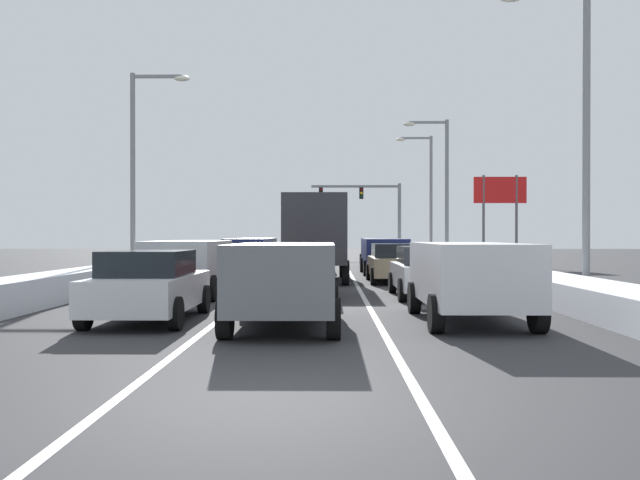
{
  "coord_description": "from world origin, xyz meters",
  "views": [
    {
      "loc": [
        0.67,
        -7.55,
        1.83
      ],
      "look_at": [
        0.21,
        29.22,
        1.59
      ],
      "focal_mm": 39.94,
      "sensor_mm": 36.0,
      "label": 1
    }
  ],
  "objects_px": {
    "roadside_sign_right": "(500,199)",
    "sedan_maroon_center_lane_second": "(300,272)",
    "sedan_green_center_lane_fifth": "(315,253)",
    "street_lamp_left_mid": "(140,156)",
    "sedan_tan_right_lane_third": "(394,263)",
    "suv_navy_left_lane_fourth": "(248,252)",
    "suv_black_right_lane_fifth": "(380,250)",
    "sedan_tan_left_lane_third": "(220,263)",
    "suv_black_left_lane_fifth": "(257,249)",
    "sedan_white_left_lane_nearest": "(149,285)",
    "sedan_silver_right_lane_second": "(427,271)",
    "suv_navy_right_lane_fourth": "(384,253)",
    "street_lamp_right_mid": "(441,179)",
    "suv_white_right_lane_nearest": "(469,274)",
    "suv_gray_center_lane_nearest": "(285,276)",
    "box_truck_center_lane_third": "(316,234)",
    "sedan_red_center_lane_fourth": "(313,256)",
    "suv_silver_left_lane_second": "(189,263)",
    "street_lamp_right_far": "(426,187)",
    "street_lamp_right_near": "(575,115)",
    "traffic_light_gantry": "(372,204)"
  },
  "relations": [
    {
      "from": "sedan_white_left_lane_nearest",
      "to": "traffic_light_gantry",
      "type": "height_order",
      "value": "traffic_light_gantry"
    },
    {
      "from": "roadside_sign_right",
      "to": "suv_gray_center_lane_nearest",
      "type": "bearing_deg",
      "value": -111.12
    },
    {
      "from": "suv_silver_left_lane_second",
      "to": "street_lamp_right_far",
      "type": "distance_m",
      "value": 33.0
    },
    {
      "from": "suv_black_left_lane_fifth",
      "to": "street_lamp_right_far",
      "type": "bearing_deg",
      "value": 40.13
    },
    {
      "from": "suv_white_right_lane_nearest",
      "to": "sedan_white_left_lane_nearest",
      "type": "bearing_deg",
      "value": 178.96
    },
    {
      "from": "sedan_maroon_center_lane_second",
      "to": "street_lamp_right_far",
      "type": "bearing_deg",
      "value": 75.64
    },
    {
      "from": "suv_gray_center_lane_nearest",
      "to": "sedan_tan_left_lane_third",
      "type": "relative_size",
      "value": 1.09
    },
    {
      "from": "sedan_silver_right_lane_second",
      "to": "suv_silver_left_lane_second",
      "type": "xyz_separation_m",
      "value": [
        -7.12,
        0.17,
        0.25
      ]
    },
    {
      "from": "suv_white_right_lane_nearest",
      "to": "suv_gray_center_lane_nearest",
      "type": "bearing_deg",
      "value": -167.44
    },
    {
      "from": "suv_white_right_lane_nearest",
      "to": "suv_navy_right_lane_fourth",
      "type": "height_order",
      "value": "same"
    },
    {
      "from": "suv_black_right_lane_fifth",
      "to": "suv_navy_left_lane_fourth",
      "type": "distance_m",
      "value": 8.79
    },
    {
      "from": "sedan_white_left_lane_nearest",
      "to": "roadside_sign_right",
      "type": "distance_m",
      "value": 31.85
    },
    {
      "from": "suv_navy_right_lane_fourth",
      "to": "suv_silver_left_lane_second",
      "type": "xyz_separation_m",
      "value": [
        -6.85,
        -12.55,
        0.0
      ]
    },
    {
      "from": "suv_white_right_lane_nearest",
      "to": "sedan_maroon_center_lane_second",
      "type": "bearing_deg",
      "value": 123.27
    },
    {
      "from": "sedan_silver_right_lane_second",
      "to": "suv_black_right_lane_fifth",
      "type": "distance_m",
      "value": 19.43
    },
    {
      "from": "sedan_tan_right_lane_third",
      "to": "sedan_tan_left_lane_third",
      "type": "distance_m",
      "value": 6.81
    },
    {
      "from": "street_lamp_right_mid",
      "to": "street_lamp_left_mid",
      "type": "height_order",
      "value": "street_lamp_left_mid"
    },
    {
      "from": "sedan_red_center_lane_fourth",
      "to": "sedan_white_left_lane_nearest",
      "type": "distance_m",
      "value": 21.23
    },
    {
      "from": "suv_navy_left_lane_fourth",
      "to": "traffic_light_gantry",
      "type": "xyz_separation_m",
      "value": [
        7.6,
        24.67,
        3.48
      ]
    },
    {
      "from": "suv_silver_left_lane_second",
      "to": "street_lamp_right_far",
      "type": "height_order",
      "value": "street_lamp_right_far"
    },
    {
      "from": "sedan_white_left_lane_nearest",
      "to": "sedan_silver_right_lane_second",
      "type": "bearing_deg",
      "value": 41.31
    },
    {
      "from": "suv_white_right_lane_nearest",
      "to": "street_lamp_right_near",
      "type": "bearing_deg",
      "value": 53.56
    },
    {
      "from": "sedan_tan_right_lane_third",
      "to": "street_lamp_right_far",
      "type": "bearing_deg",
      "value": 79.29
    },
    {
      "from": "sedan_tan_right_lane_third",
      "to": "suv_navy_left_lane_fourth",
      "type": "bearing_deg",
      "value": 131.55
    },
    {
      "from": "sedan_tan_left_lane_third",
      "to": "suv_black_left_lane_fifth",
      "type": "relative_size",
      "value": 0.92
    },
    {
      "from": "suv_black_right_lane_fifth",
      "to": "street_lamp_right_far",
      "type": "relative_size",
      "value": 0.54
    },
    {
      "from": "suv_white_right_lane_nearest",
      "to": "suv_gray_center_lane_nearest",
      "type": "xyz_separation_m",
      "value": [
        -3.84,
        -0.85,
        0.0
      ]
    },
    {
      "from": "sedan_green_center_lane_fifth",
      "to": "street_lamp_right_far",
      "type": "distance_m",
      "value": 12.86
    },
    {
      "from": "sedan_maroon_center_lane_second",
      "to": "suv_navy_left_lane_fourth",
      "type": "distance_m",
      "value": 14.61
    },
    {
      "from": "suv_navy_right_lane_fourth",
      "to": "suv_black_right_lane_fifth",
      "type": "relative_size",
      "value": 1.0
    },
    {
      "from": "suv_white_right_lane_nearest",
      "to": "box_truck_center_lane_third",
      "type": "distance_m",
      "value": 13.93
    },
    {
      "from": "suv_black_right_lane_fifth",
      "to": "sedan_tan_left_lane_third",
      "type": "height_order",
      "value": "suv_black_right_lane_fifth"
    },
    {
      "from": "sedan_red_center_lane_fourth",
      "to": "street_lamp_right_near",
      "type": "bearing_deg",
      "value": -63.03
    },
    {
      "from": "sedan_tan_left_lane_third",
      "to": "street_lamp_right_far",
      "type": "relative_size",
      "value": 0.5
    },
    {
      "from": "suv_silver_left_lane_second",
      "to": "suv_black_left_lane_fifth",
      "type": "relative_size",
      "value": 1.0
    },
    {
      "from": "sedan_tan_left_lane_third",
      "to": "roadside_sign_right",
      "type": "relative_size",
      "value": 0.82
    },
    {
      "from": "suv_black_left_lane_fifth",
      "to": "street_lamp_right_mid",
      "type": "relative_size",
      "value": 0.57
    },
    {
      "from": "street_lamp_right_mid",
      "to": "street_lamp_left_mid",
      "type": "bearing_deg",
      "value": -146.18
    },
    {
      "from": "suv_navy_left_lane_fourth",
      "to": "suv_black_left_lane_fifth",
      "type": "distance_m",
      "value": 7.26
    },
    {
      "from": "sedan_green_center_lane_fifth",
      "to": "street_lamp_left_mid",
      "type": "xyz_separation_m",
      "value": [
        -7.54,
        -11.45,
        4.58
      ]
    },
    {
      "from": "street_lamp_left_mid",
      "to": "sedan_green_center_lane_fifth",
      "type": "bearing_deg",
      "value": 56.62
    },
    {
      "from": "suv_gray_center_lane_nearest",
      "to": "roadside_sign_right",
      "type": "bearing_deg",
      "value": 68.88
    },
    {
      "from": "suv_black_right_lane_fifth",
      "to": "suv_navy_right_lane_fourth",
      "type": "bearing_deg",
      "value": -92.35
    },
    {
      "from": "sedan_maroon_center_lane_second",
      "to": "street_lamp_right_near",
      "type": "bearing_deg",
      "value": -1.55
    },
    {
      "from": "sedan_red_center_lane_fourth",
      "to": "box_truck_center_lane_third",
      "type": "bearing_deg",
      "value": -87.75
    },
    {
      "from": "street_lamp_right_far",
      "to": "street_lamp_left_mid",
      "type": "bearing_deg",
      "value": -127.2
    },
    {
      "from": "sedan_red_center_lane_fourth",
      "to": "sedan_green_center_lane_fifth",
      "type": "distance_m",
      "value": 6.8
    },
    {
      "from": "street_lamp_left_mid",
      "to": "sedan_silver_right_lane_second",
      "type": "bearing_deg",
      "value": -42.68
    },
    {
      "from": "sedan_green_center_lane_fifth",
      "to": "suv_black_left_lane_fifth",
      "type": "distance_m",
      "value": 3.48
    },
    {
      "from": "roadside_sign_right",
      "to": "sedan_maroon_center_lane_second",
      "type": "bearing_deg",
      "value": -116.5
    }
  ]
}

